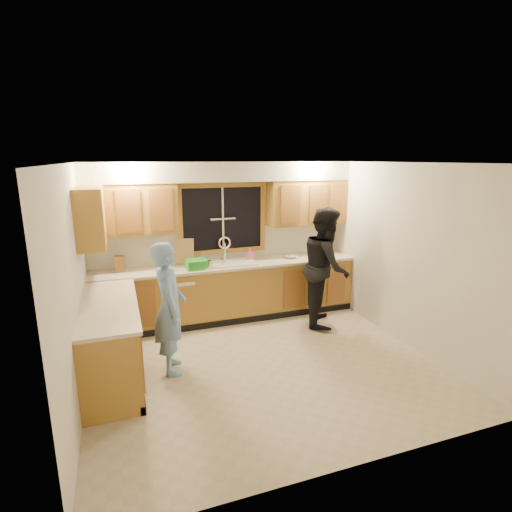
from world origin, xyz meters
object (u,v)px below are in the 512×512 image
Objects in this scene: soap_bottle at (250,254)px; woman at (326,267)px; dish_crate at (196,264)px; knife_block at (120,264)px; dishwasher at (176,300)px; stove at (111,363)px; sink at (228,267)px; bowl at (291,257)px; man at (170,308)px.

woman is at bearing -38.67° from soap_bottle.
knife_block is at bearing 169.30° from dish_crate.
stove is at bearing -117.69° from dishwasher.
sink is 1.10m from bowl.
sink is 0.57m from dish_crate.
stove is at bearing 136.14° from woman.
stove is 2.19m from dish_crate.
dishwasher is at bearing 99.64° from woman.
dish_crate reaches higher than bowl.
man is (-1.11, -1.37, -0.05)m from sink.
woman is at bearing -67.40° from bowl.
soap_bottle is at bearing 41.12° from stove.
sink is 0.44m from soap_bottle.
man is 2.59m from bowl.
bowl is (1.09, -0.00, 0.08)m from sink.
sink is 1.54m from woman.
woman reaches higher than bowl.
sink reaches higher than stove.
stove is at bearing -94.88° from knife_block.
knife_block is at bearing 178.09° from bowl.
man reaches higher than soap_bottle.
dish_crate is at bearing -18.76° from dishwasher.
dish_crate is 1.51× the size of soap_bottle.
knife_block is 1.21× the size of bowl.
bowl is at bearing -1.79° from knife_block.
man is at bearing -100.86° from dishwasher.
dish_crate is at bearing -20.29° from man.
sink is at bearing 179.75° from bowl.
bowl is at bearing 0.29° from dishwasher.
dishwasher is 1.01m from knife_block.
stove is at bearing 127.96° from man.
woman is at bearing 19.78° from stove.
man is (0.69, 0.46, 0.36)m from stove.
soap_bottle is at bearing 0.42° from knife_block.
stove is 4.53× the size of soap_bottle.
man reaches higher than knife_block.
sink reaches higher than dish_crate.
woman is 3.11m from knife_block.
knife_block is at bearing 176.98° from sink.
man is at bearing -129.08° from sink.
woman reaches higher than dishwasher.
bowl is at bearing -53.92° from man.
soap_bottle is at bearing 13.58° from sink.
dishwasher is 2.38m from woman.
sink is at bearing 12.64° from dish_crate.
woman is 1.99m from dish_crate.
man reaches higher than sink.
sink is at bearing 89.94° from woman.
soap_bottle is at bearing 171.65° from bowl.
stove is 0.90m from man.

